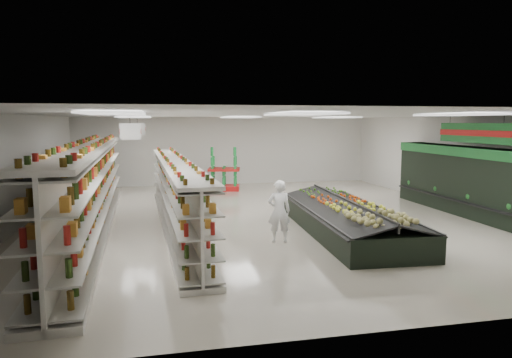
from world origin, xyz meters
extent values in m
plane|color=beige|center=(0.00, 0.00, 0.00)|extent=(16.00, 16.00, 0.00)
cube|color=white|center=(0.00, 0.00, 3.20)|extent=(14.00, 16.00, 0.02)
cube|color=silver|center=(0.00, 8.00, 1.60)|extent=(14.00, 0.02, 3.20)
cube|color=silver|center=(0.00, -8.00, 1.60)|extent=(14.00, 0.02, 3.20)
cube|color=silver|center=(-7.00, 0.00, 1.60)|extent=(0.02, 16.00, 3.20)
cube|color=silver|center=(7.00, 0.00, 1.60)|extent=(0.02, 16.00, 3.20)
cube|color=black|center=(6.55, -1.50, 1.10)|extent=(0.80, 8.00, 2.20)
cube|color=#1B682A|center=(6.53, -1.50, 2.05)|extent=(0.85, 8.00, 0.30)
cube|color=black|center=(6.30, -1.50, 0.55)|extent=(0.55, 7.80, 0.15)
cube|color=#B7B5AC|center=(6.40, -1.50, 1.35)|extent=(0.45, 7.70, 0.03)
cube|color=#B7B5AC|center=(6.40, -1.50, 1.65)|extent=(0.45, 7.70, 0.03)
cube|color=white|center=(-3.80, -2.00, 2.75)|extent=(0.50, 0.06, 0.40)
cube|color=red|center=(-3.80, -2.00, 2.75)|extent=(0.52, 0.02, 0.12)
cylinder|color=black|center=(-3.80, -2.00, 3.05)|extent=(0.01, 0.01, 0.50)
cube|color=white|center=(-3.80, 2.00, 2.75)|extent=(0.50, 0.06, 0.40)
cube|color=red|center=(-3.80, 2.00, 2.75)|extent=(0.52, 0.02, 0.12)
cylinder|color=black|center=(-3.80, 2.00, 3.05)|extent=(0.01, 0.01, 0.50)
cube|color=#1B682A|center=(6.25, -1.50, 2.65)|extent=(0.10, 3.20, 0.60)
cube|color=red|center=(6.19, -1.50, 2.65)|extent=(0.03, 3.20, 0.18)
cylinder|color=black|center=(6.25, -2.70, 3.05)|extent=(0.01, 0.01, 0.50)
cylinder|color=black|center=(6.25, -0.30, 3.05)|extent=(0.01, 0.01, 0.50)
cube|color=silver|center=(-5.01, -0.49, 0.07)|extent=(1.56, 13.57, 0.14)
cube|color=silver|center=(-5.01, -0.49, 1.13)|extent=(0.61, 13.53, 2.26)
cube|color=silver|center=(-5.01, -0.49, 2.30)|extent=(1.56, 13.57, 0.09)
cube|color=#B7B5AC|center=(-5.27, -0.50, 0.20)|extent=(1.03, 13.44, 0.03)
cube|color=#B7B5AC|center=(-5.27, -0.50, 0.70)|extent=(1.03, 13.44, 0.03)
cube|color=#B7B5AC|center=(-5.27, -0.50, 1.19)|extent=(1.03, 13.44, 0.03)
cube|color=#B7B5AC|center=(-5.27, -0.50, 1.68)|extent=(1.03, 13.44, 0.03)
cube|color=#B7B5AC|center=(-5.27, -0.50, 2.18)|extent=(1.03, 13.44, 0.03)
cube|color=#B7B5AC|center=(-4.75, -0.48, 0.20)|extent=(1.03, 13.44, 0.03)
cube|color=#B7B5AC|center=(-4.75, -0.48, 0.70)|extent=(1.03, 13.44, 0.03)
cube|color=#B7B5AC|center=(-4.75, -0.48, 1.19)|extent=(1.03, 13.44, 0.03)
cube|color=#B7B5AC|center=(-4.75, -0.48, 1.68)|extent=(1.03, 13.44, 0.03)
cube|color=#B7B5AC|center=(-4.75, -0.48, 2.18)|extent=(1.03, 13.44, 0.03)
cube|color=silver|center=(-2.68, -0.64, 0.05)|extent=(1.31, 10.95, 0.11)
cube|color=silver|center=(-2.68, -0.64, 0.91)|extent=(0.55, 10.92, 1.82)
cube|color=silver|center=(-2.68, -0.64, 1.86)|extent=(1.31, 10.95, 0.07)
cube|color=#B7B5AC|center=(-2.89, -0.65, 0.16)|extent=(0.89, 10.84, 0.03)
cube|color=#B7B5AC|center=(-2.89, -0.65, 0.56)|extent=(0.89, 10.84, 0.03)
cube|color=#B7B5AC|center=(-2.89, -0.65, 0.96)|extent=(0.89, 10.84, 0.03)
cube|color=#B7B5AC|center=(-2.89, -0.65, 1.36)|extent=(0.89, 10.84, 0.03)
cube|color=#B7B5AC|center=(-2.89, -0.65, 1.76)|extent=(0.89, 10.84, 0.03)
cube|color=#B7B5AC|center=(-2.47, -0.63, 0.16)|extent=(0.89, 10.84, 0.03)
cube|color=#B7B5AC|center=(-2.47, -0.63, 0.56)|extent=(0.89, 10.84, 0.03)
cube|color=#B7B5AC|center=(-2.47, -0.63, 0.96)|extent=(0.89, 10.84, 0.03)
cube|color=#B7B5AC|center=(-2.47, -0.63, 1.36)|extent=(0.89, 10.84, 0.03)
cube|color=#B7B5AC|center=(-2.47, -0.63, 1.76)|extent=(0.89, 10.84, 0.03)
cube|color=black|center=(1.81, -2.34, 0.31)|extent=(2.40, 6.23, 0.61)
cube|color=#262626|center=(0.79, -2.30, 0.63)|extent=(0.35, 6.13, 0.05)
cube|color=#262626|center=(2.82, -2.39, 0.63)|extent=(0.35, 6.13, 0.05)
cube|color=black|center=(1.26, -2.32, 0.72)|extent=(1.42, 6.09, 0.31)
cube|color=black|center=(2.35, -2.37, 0.72)|extent=(1.42, 6.09, 0.31)
cube|color=#262626|center=(1.81, -2.34, 0.81)|extent=(0.34, 6.04, 0.22)
cube|color=red|center=(-0.35, 5.98, 0.11)|extent=(1.46, 1.12, 0.22)
cube|color=red|center=(-0.35, 5.98, 0.93)|extent=(1.52, 1.18, 0.11)
imported|color=white|center=(-0.24, -2.94, 0.78)|extent=(0.62, 0.46, 1.57)
imported|color=#9D7C60|center=(-2.80, 3.77, 0.83)|extent=(0.50, 0.81, 1.66)
camera|label=1|loc=(-3.12, -13.70, 2.99)|focal=32.00mm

